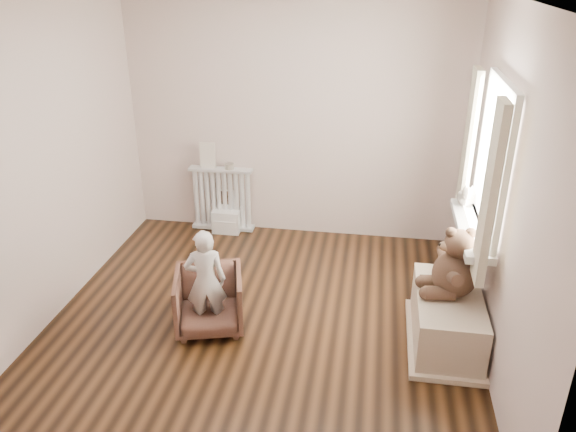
% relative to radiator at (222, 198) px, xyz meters
% --- Properties ---
extents(floor, '(3.60, 3.60, 0.01)m').
position_rel_radiator_xyz_m(floor, '(0.81, -1.68, -0.39)').
color(floor, black).
rests_on(floor, ground).
extents(back_wall, '(3.60, 0.02, 2.60)m').
position_rel_radiator_xyz_m(back_wall, '(0.81, 0.12, 0.91)').
color(back_wall, beige).
rests_on(back_wall, ground).
extents(front_wall, '(3.60, 0.02, 2.60)m').
position_rel_radiator_xyz_m(front_wall, '(0.81, -3.48, 0.91)').
color(front_wall, beige).
rests_on(front_wall, ground).
extents(left_wall, '(0.02, 3.60, 2.60)m').
position_rel_radiator_xyz_m(left_wall, '(-0.99, -1.68, 0.91)').
color(left_wall, beige).
rests_on(left_wall, ground).
extents(right_wall, '(0.02, 3.60, 2.60)m').
position_rel_radiator_xyz_m(right_wall, '(2.61, -1.68, 0.91)').
color(right_wall, beige).
rests_on(right_wall, ground).
extents(window, '(0.03, 0.90, 1.10)m').
position_rel_radiator_xyz_m(window, '(2.57, -1.38, 1.06)').
color(window, white).
rests_on(window, right_wall).
extents(window_sill, '(0.22, 1.10, 0.06)m').
position_rel_radiator_xyz_m(window_sill, '(2.48, -1.38, 0.48)').
color(window_sill, silver).
rests_on(window_sill, right_wall).
extents(curtain_left, '(0.06, 0.26, 1.30)m').
position_rel_radiator_xyz_m(curtain_left, '(2.46, -1.95, 1.00)').
color(curtain_left, beige).
rests_on(curtain_left, right_wall).
extents(curtain_right, '(0.06, 0.26, 1.30)m').
position_rel_radiator_xyz_m(curtain_right, '(2.46, -0.81, 1.00)').
color(curtain_right, beige).
rests_on(curtain_right, right_wall).
extents(radiator, '(0.71, 0.13, 0.75)m').
position_rel_radiator_xyz_m(radiator, '(0.00, 0.00, 0.00)').
color(radiator, silver).
rests_on(radiator, floor).
extents(paper_doll, '(0.17, 0.02, 0.29)m').
position_rel_radiator_xyz_m(paper_doll, '(-0.14, 0.00, 0.50)').
color(paper_doll, beige).
rests_on(paper_doll, radiator).
extents(tin_a, '(0.10, 0.10, 0.06)m').
position_rel_radiator_xyz_m(tin_a, '(0.10, 0.00, 0.39)').
color(tin_a, '#A59E8C').
rests_on(tin_a, radiator).
extents(toy_vanity, '(0.31, 0.22, 0.48)m').
position_rel_radiator_xyz_m(toy_vanity, '(0.06, -0.03, -0.11)').
color(toy_vanity, silver).
rests_on(toy_vanity, floor).
extents(armchair, '(0.68, 0.69, 0.51)m').
position_rel_radiator_xyz_m(armchair, '(0.39, -1.83, -0.13)').
color(armchair, brown).
rests_on(armchair, floor).
extents(child, '(0.38, 0.30, 0.91)m').
position_rel_radiator_xyz_m(child, '(0.39, -1.88, 0.08)').
color(child, beige).
rests_on(child, armchair).
extents(toy_bench, '(0.51, 0.96, 0.45)m').
position_rel_radiator_xyz_m(toy_bench, '(2.33, -1.73, -0.19)').
color(toy_bench, beige).
rests_on(toy_bench, floor).
extents(teddy_bear, '(0.50, 0.41, 0.56)m').
position_rel_radiator_xyz_m(teddy_bear, '(2.34, -1.71, 0.28)').
color(teddy_bear, '#382419').
rests_on(teddy_bear, toy_bench).
extents(plush_cat, '(0.23, 0.28, 0.20)m').
position_rel_radiator_xyz_m(plush_cat, '(2.47, -0.98, 0.61)').
color(plush_cat, gray).
rests_on(plush_cat, window_sill).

